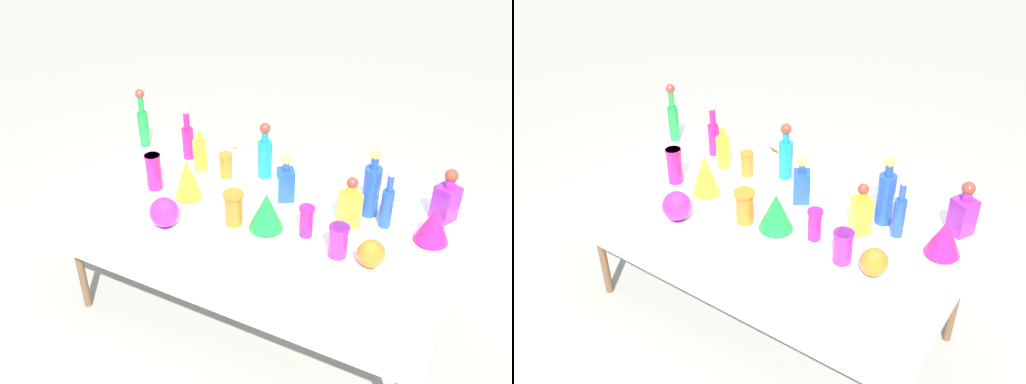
# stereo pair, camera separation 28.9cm
# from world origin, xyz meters

# --- Properties ---
(ground_plane) EXTENTS (40.00, 40.00, 0.00)m
(ground_plane) POSITION_xyz_m (0.00, 0.00, 0.00)
(ground_plane) COLOR gray
(display_table) EXTENTS (2.06, 1.01, 0.76)m
(display_table) POSITION_xyz_m (0.00, -0.03, 0.71)
(display_table) COLOR white
(display_table) RESTS_ON ground
(tall_bottle_0) EXTENTS (0.08, 0.08, 0.33)m
(tall_bottle_0) POSITION_xyz_m (-0.10, 0.30, 0.90)
(tall_bottle_0) COLOR teal
(tall_bottle_0) RESTS_ON display_table
(tall_bottle_1) EXTENTS (0.07, 0.07, 0.34)m
(tall_bottle_1) POSITION_xyz_m (-0.60, 0.28, 0.91)
(tall_bottle_1) COLOR #C61972
(tall_bottle_1) RESTS_ON display_table
(tall_bottle_2) EXTENTS (0.08, 0.08, 0.29)m
(tall_bottle_2) POSITION_xyz_m (-0.46, 0.20, 0.87)
(tall_bottle_2) COLOR yellow
(tall_bottle_2) RESTS_ON display_table
(tall_bottle_3) EXTENTS (0.06, 0.06, 0.37)m
(tall_bottle_3) POSITION_xyz_m (-0.92, 0.29, 0.92)
(tall_bottle_3) COLOR #198C38
(tall_bottle_3) RESTS_ON display_table
(tall_bottle_4) EXTENTS (0.09, 0.09, 0.38)m
(tall_bottle_4) POSITION_xyz_m (0.53, 0.22, 0.92)
(tall_bottle_4) COLOR blue
(tall_bottle_4) RESTS_ON display_table
(tall_bottle_5) EXTENTS (0.06, 0.06, 0.32)m
(tall_bottle_5) POSITION_xyz_m (0.63, 0.16, 0.89)
(tall_bottle_5) COLOR blue
(tall_bottle_5) RESTS_ON display_table
(square_decanter_0) EXTENTS (0.12, 0.12, 0.27)m
(square_decanter_0) POSITION_xyz_m (0.10, 0.15, 0.87)
(square_decanter_0) COLOR blue
(square_decanter_0) RESTS_ON display_table
(square_decanter_1) EXTENTS (0.13, 0.13, 0.28)m
(square_decanter_1) POSITION_xyz_m (0.47, 0.08, 0.87)
(square_decanter_1) COLOR yellow
(square_decanter_1) RESTS_ON display_table
(square_decanter_2) EXTENTS (0.14, 0.14, 0.29)m
(square_decanter_2) POSITION_xyz_m (0.88, 0.35, 0.88)
(square_decanter_2) COLOR purple
(square_decanter_2) RESTS_ON display_table
(slender_vase_0) EXTENTS (0.08, 0.08, 0.16)m
(slender_vase_0) POSITION_xyz_m (0.32, -0.09, 0.85)
(slender_vase_0) COLOR #C61972
(slender_vase_0) RESTS_ON display_table
(slender_vase_1) EXTENTS (0.09, 0.09, 0.20)m
(slender_vase_1) POSITION_xyz_m (-0.58, -0.08, 0.87)
(slender_vase_1) COLOR #C61972
(slender_vase_1) RESTS_ON display_table
(slender_vase_2) EXTENTS (0.10, 0.10, 0.16)m
(slender_vase_2) POSITION_xyz_m (0.51, -0.16, 0.85)
(slender_vase_2) COLOR purple
(slender_vase_2) RESTS_ON display_table
(slender_vase_3) EXTENTS (0.11, 0.11, 0.18)m
(slender_vase_3) POSITION_xyz_m (-0.04, -0.17, 0.86)
(slender_vase_3) COLOR orange
(slender_vase_3) RESTS_ON display_table
(slender_vase_4) EXTENTS (0.08, 0.08, 0.15)m
(slender_vase_4) POSITION_xyz_m (-0.29, 0.20, 0.84)
(slender_vase_4) COLOR orange
(slender_vase_4) RESTS_ON display_table
(fluted_vase_0) EXTENTS (0.17, 0.17, 0.20)m
(fluted_vase_0) POSITION_xyz_m (0.87, 0.14, 0.86)
(fluted_vase_0) COLOR #C61972
(fluted_vase_0) RESTS_ON display_table
(fluted_vase_1) EXTENTS (0.15, 0.15, 0.23)m
(fluted_vase_1) POSITION_xyz_m (-0.36, -0.08, 0.88)
(fluted_vase_1) COLOR yellow
(fluted_vase_1) RESTS_ON display_table
(fluted_vase_2) EXTENTS (0.17, 0.17, 0.20)m
(fluted_vase_2) POSITION_xyz_m (0.13, -0.13, 0.87)
(fluted_vase_2) COLOR #198C38
(fluted_vase_2) RESTS_ON display_table
(round_bowl_0) EXTENTS (0.13, 0.13, 0.14)m
(round_bowl_0) POSITION_xyz_m (0.67, -0.17, 0.83)
(round_bowl_0) COLOR orange
(round_bowl_0) RESTS_ON display_table
(round_bowl_1) EXTENTS (0.15, 0.15, 0.16)m
(round_bowl_1) POSITION_xyz_m (-0.33, -0.34, 0.84)
(round_bowl_1) COLOR purple
(round_bowl_1) RESTS_ON display_table
(price_tag_left) EXTENTS (0.05, 0.02, 0.04)m
(price_tag_left) POSITION_xyz_m (0.46, -0.44, 0.78)
(price_tag_left) COLOR white
(price_tag_left) RESTS_ON display_table
(price_tag_center) EXTENTS (0.05, 0.02, 0.04)m
(price_tag_center) POSITION_xyz_m (0.06, -0.42, 0.78)
(price_tag_center) COLOR white
(price_tag_center) RESTS_ON display_table
(cardboard_box_behind_left) EXTENTS (0.61, 0.47, 0.36)m
(cardboard_box_behind_left) POSITION_xyz_m (-0.58, 1.03, 0.14)
(cardboard_box_behind_left) COLOR tan
(cardboard_box_behind_left) RESTS_ON ground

